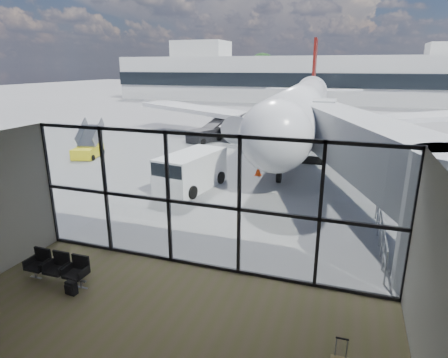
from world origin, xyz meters
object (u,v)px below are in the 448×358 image
Objects in this scene: airliner at (302,105)px; belt_loader at (205,134)px; service_van at (190,171)px; backpack at (71,288)px; mobile_stairs at (88,150)px; seating_row at (59,266)px.

airliner reaches higher than belt_loader.
belt_loader reaches higher than service_van.
backpack is 0.01× the size of airliner.
airliner is 17.57m from service_van.
service_van is at bearing -104.79° from airliner.
backpack is at bearing -58.66° from belt_loader.
mobile_stairs is at bearing 166.12° from service_van.
service_van is 13.13m from belt_loader.
airliner is 11.46× the size of mobile_stairs.
airliner is at bearing 88.67° from backpack.
belt_loader is (-4.70, 22.65, 0.43)m from backpack.
airliner is at bearing 81.73° from seating_row.
service_van is at bearing 88.85° from seating_row.
belt_loader is at bearing 106.62° from backpack.
service_van is 10.91m from mobile_stairs.
backpack is 27.54m from airliner.
seating_row is 0.06× the size of airliner.
seating_row is 0.45× the size of service_van.
belt_loader is at bearing 99.72° from seating_row.
seating_row is 1.01m from backpack.
airliner reaches higher than service_van.
service_van is at bearing -37.91° from mobile_stairs.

